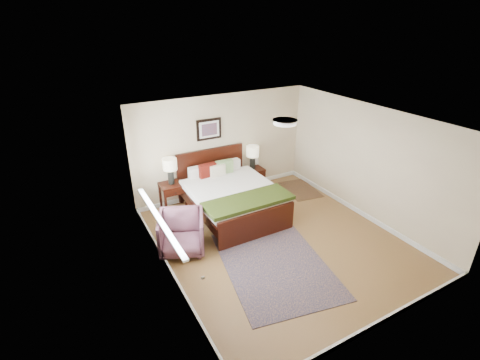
{
  "coord_description": "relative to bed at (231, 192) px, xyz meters",
  "views": [
    {
      "loc": [
        -3.5,
        -4.74,
        4.12
      ],
      "look_at": [
        -0.37,
        0.94,
        1.05
      ],
      "focal_mm": 26.0,
      "sensor_mm": 36.0,
      "label": 1
    }
  ],
  "objects": [
    {
      "name": "floor",
      "position": [
        0.35,
        -1.38,
        -0.56
      ],
      "size": [
        5.0,
        5.0,
        0.0
      ],
      "primitive_type": "plane",
      "color": "brown",
      "rests_on": "ground"
    },
    {
      "name": "back_wall",
      "position": [
        0.35,
        1.12,
        0.69
      ],
      "size": [
        4.5,
        0.04,
        2.5
      ],
      "primitive_type": "cube",
      "color": "beige",
      "rests_on": "ground"
    },
    {
      "name": "front_wall",
      "position": [
        0.35,
        -3.88,
        0.69
      ],
      "size": [
        4.5,
        0.04,
        2.5
      ],
      "primitive_type": "cube",
      "color": "beige",
      "rests_on": "ground"
    },
    {
      "name": "left_wall",
      "position": [
        -1.9,
        -1.38,
        0.69
      ],
      "size": [
        0.04,
        5.0,
        2.5
      ],
      "primitive_type": "cube",
      "color": "beige",
      "rests_on": "ground"
    },
    {
      "name": "right_wall",
      "position": [
        2.6,
        -1.38,
        0.69
      ],
      "size": [
        0.04,
        5.0,
        2.5
      ],
      "primitive_type": "cube",
      "color": "beige",
      "rests_on": "ground"
    },
    {
      "name": "ceiling",
      "position": [
        0.35,
        -1.38,
        1.94
      ],
      "size": [
        4.5,
        5.0,
        0.02
      ],
      "primitive_type": "cube",
      "color": "white",
      "rests_on": "back_wall"
    },
    {
      "name": "window",
      "position": [
        -1.85,
        -0.68,
        0.81
      ],
      "size": [
        0.11,
        2.72,
        1.32
      ],
      "color": "silver",
      "rests_on": "left_wall"
    },
    {
      "name": "door",
      "position": [
        -1.88,
        -3.13,
        0.51
      ],
      "size": [
        0.06,
        1.0,
        2.18
      ],
      "color": "silver",
      "rests_on": "ground"
    },
    {
      "name": "ceil_fixture",
      "position": [
        0.35,
        -1.38,
        1.9
      ],
      "size": [
        0.44,
        0.44,
        0.08
      ],
      "color": "white",
      "rests_on": "ceiling"
    },
    {
      "name": "bed",
      "position": [
        0.0,
        0.0,
        0.0
      ],
      "size": [
        1.86,
        2.27,
        1.22
      ],
      "color": "#331207",
      "rests_on": "ground"
    },
    {
      "name": "wall_art",
      "position": [
        0.0,
        1.09,
        1.16
      ],
      "size": [
        0.62,
        0.05,
        0.5
      ],
      "color": "black",
      "rests_on": "back_wall"
    },
    {
      "name": "nightstand_left",
      "position": [
        -1.07,
        0.87,
        -0.04
      ],
      "size": [
        0.54,
        0.49,
        0.64
      ],
      "color": "#331207",
      "rests_on": "ground"
    },
    {
      "name": "nightstand_right",
      "position": [
        1.08,
        0.87,
        -0.21
      ],
      "size": [
        0.57,
        0.42,
        0.56
      ],
      "color": "#331207",
      "rests_on": "ground"
    },
    {
      "name": "lamp_left",
      "position": [
        -1.07,
        0.89,
        0.5
      ],
      "size": [
        0.31,
        0.31,
        0.61
      ],
      "color": "black",
      "rests_on": "nightstand_left"
    },
    {
      "name": "lamp_right",
      "position": [
        1.08,
        0.89,
        0.42
      ],
      "size": [
        0.31,
        0.31,
        0.61
      ],
      "color": "black",
      "rests_on": "nightstand_right"
    },
    {
      "name": "armchair",
      "position": [
        -1.45,
        -0.75,
        -0.17
      ],
      "size": [
        1.09,
        1.1,
        0.78
      ],
      "primitive_type": "imported",
      "rotation": [
        0.0,
        0.0,
        -0.39
      ],
      "color": "brown",
      "rests_on": "ground"
    },
    {
      "name": "rug_persian",
      "position": [
        -0.13,
        -1.97,
        -0.56
      ],
      "size": [
        2.21,
        2.8,
        0.01
      ],
      "primitive_type": "cube",
      "rotation": [
        0.0,
        0.0,
        -0.19
      ],
      "color": "#0B1A39",
      "rests_on": "ground"
    },
    {
      "name": "rug_navy",
      "position": [
        2.15,
        0.22,
        -0.56
      ],
      "size": [
        0.92,
        1.24,
        0.01
      ],
      "primitive_type": "cube",
      "rotation": [
        0.0,
        0.0,
        -0.16
      ],
      "color": "black",
      "rests_on": "ground"
    }
  ]
}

